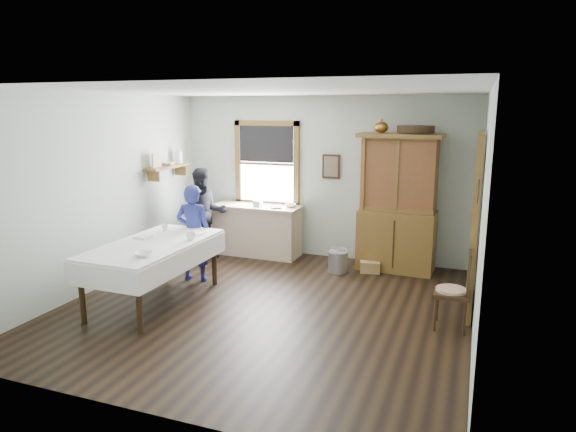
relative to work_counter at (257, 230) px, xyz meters
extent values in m
cube|color=black|center=(1.07, -2.17, -0.43)|extent=(5.00, 5.00, 0.01)
cube|color=silver|center=(1.07, -2.17, 2.26)|extent=(5.00, 5.00, 0.01)
cube|color=#B5BDAF|center=(1.07, 0.33, 0.92)|extent=(5.00, 0.01, 2.70)
cube|color=#B5BDAF|center=(1.07, -4.67, 0.92)|extent=(5.00, 0.01, 2.70)
cube|color=#B5BDAF|center=(-1.43, -2.17, 0.92)|extent=(0.01, 5.00, 2.70)
cube|color=#B5BDAF|center=(3.57, -2.17, 0.92)|extent=(0.01, 5.00, 2.70)
cube|color=white|center=(0.07, 0.32, 1.12)|extent=(1.00, 0.02, 1.30)
cube|color=brown|center=(0.07, 0.29, 1.81)|extent=(1.18, 0.06, 0.09)
cube|color=brown|center=(0.07, 0.29, 0.42)|extent=(1.18, 0.06, 0.09)
cube|color=brown|center=(-0.48, 0.29, 1.12)|extent=(0.09, 0.06, 1.48)
cube|color=brown|center=(0.61, 0.29, 1.12)|extent=(0.09, 0.06, 1.48)
cube|color=black|center=(0.07, 0.27, 1.46)|extent=(0.98, 0.03, 0.62)
cube|color=#473D33|center=(3.54, -1.32, 0.62)|extent=(0.03, 0.90, 2.10)
cube|color=brown|center=(3.51, -1.83, 0.62)|extent=(0.08, 0.12, 2.10)
cube|color=brown|center=(3.51, -0.81, 0.62)|extent=(0.08, 0.12, 2.10)
cube|color=brown|center=(3.51, -1.32, 1.73)|extent=(0.08, 1.14, 0.12)
cube|color=brown|center=(-1.30, -0.67, 1.12)|extent=(0.24, 1.00, 0.04)
cube|color=brown|center=(-1.30, -1.07, 1.02)|extent=(0.22, 0.03, 0.18)
cube|color=brown|center=(-1.30, -0.27, 1.02)|extent=(0.22, 0.03, 0.18)
cube|color=tan|center=(-1.30, -0.97, 1.25)|extent=(0.03, 0.22, 0.24)
cylinder|color=white|center=(-1.30, -0.32, 1.25)|extent=(0.12, 0.12, 0.22)
cube|color=#342112|center=(1.22, 0.29, 1.12)|extent=(0.30, 0.04, 0.40)
torus|color=black|center=(3.52, -1.87, 1.29)|extent=(0.01, 0.27, 0.27)
cube|color=tan|center=(0.00, 0.00, 0.00)|extent=(1.53, 0.61, 0.87)
cube|color=brown|center=(2.38, -0.02, 0.63)|extent=(1.27, 0.65, 2.13)
cube|color=white|center=(-0.36, -2.50, -0.03)|extent=(1.08, 2.02, 0.80)
cube|color=#342112|center=(3.32, -2.00, 0.04)|extent=(0.44, 0.44, 0.94)
cube|color=#9DA1A5|center=(1.56, -0.45, -0.27)|extent=(0.37, 0.37, 0.32)
cube|color=#AC7F4E|center=(2.04, -0.29, -0.35)|extent=(0.34, 0.27, 0.18)
imported|color=navy|center=(-0.32, -1.56, 0.23)|extent=(0.52, 0.38, 1.33)
imported|color=black|center=(-0.72, -0.53, 0.28)|extent=(0.88, 0.85, 1.42)
imported|color=white|center=(0.02, -2.19, 0.42)|extent=(0.16, 0.16, 0.10)
imported|color=white|center=(-0.58, -1.89, 0.41)|extent=(0.10, 0.10, 0.09)
imported|color=white|center=(-0.10, -3.06, 0.40)|extent=(0.28, 0.28, 0.06)
imported|color=brown|center=(0.30, -0.11, 0.44)|extent=(0.23, 0.25, 0.02)
imported|color=white|center=(0.60, 0.03, 0.46)|extent=(0.24, 0.24, 0.06)
imported|color=white|center=(-1.30, -0.62, 1.16)|extent=(0.22, 0.22, 0.05)
camera|label=1|loc=(3.49, -7.87, 2.08)|focal=32.00mm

